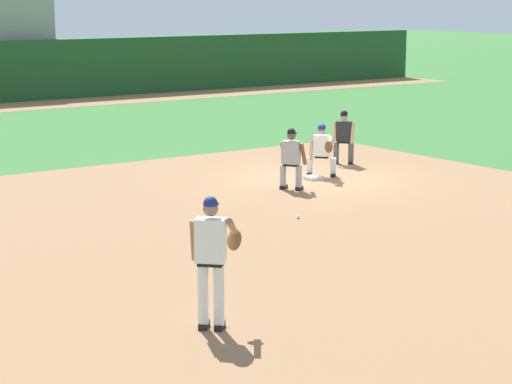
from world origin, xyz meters
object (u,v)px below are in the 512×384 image
(first_base_bag, at_px, (313,178))
(baseball, at_px, (298,217))
(pitcher, at_px, (212,254))
(first_baseman, at_px, (322,148))
(baserunner, at_px, (291,156))
(umpire, at_px, (344,135))

(first_base_bag, distance_m, baseball, 4.47)
(pitcher, relative_size, first_baseman, 1.39)
(first_baseman, bearing_deg, baserunner, -151.52)
(baserunner, height_order, umpire, same)
(baseball, relative_size, umpire, 0.05)
(baseball, height_order, pitcher, pitcher)
(pitcher, bearing_deg, first_baseman, 43.66)
(baseball, height_order, umpire, umpire)
(baseball, xyz_separation_m, baserunner, (1.78, 2.56, 0.76))
(pitcher, height_order, umpire, pitcher)
(baseball, relative_size, baserunner, 0.05)
(pitcher, bearing_deg, first_base_bag, 44.42)
(first_base_bag, bearing_deg, pitcher, -135.58)
(first_base_bag, distance_m, pitcher, 11.52)
(pitcher, xyz_separation_m, first_baseman, (8.61, 8.22, -0.33))
(first_baseman, height_order, baserunner, baserunner)
(baseball, bearing_deg, pitcher, -137.41)
(pitcher, xyz_separation_m, umpire, (10.32, 9.39, -0.27))
(pitcher, relative_size, umpire, 1.27)
(baserunner, bearing_deg, umpire, 31.64)
(baseball, distance_m, umpire, 6.98)
(baseball, xyz_separation_m, first_baseman, (3.44, 3.47, 0.69))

